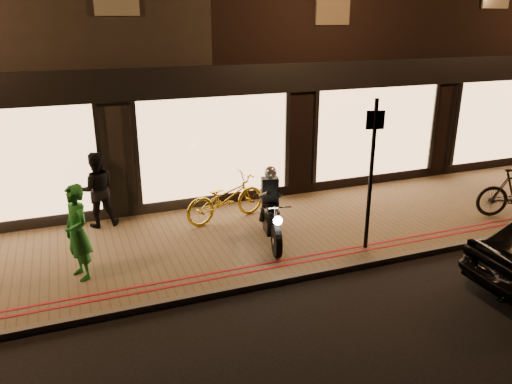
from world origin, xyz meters
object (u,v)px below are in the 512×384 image
(sign_post, at_px, (372,168))
(person_green, at_px, (77,232))
(motorcycle, at_px, (271,214))
(bicycle_gold, at_px, (226,198))

(sign_post, distance_m, person_green, 5.53)
(motorcycle, xyz_separation_m, sign_post, (1.68, -0.96, 1.06))
(motorcycle, distance_m, person_green, 3.74)
(motorcycle, bearing_deg, person_green, -163.90)
(sign_post, xyz_separation_m, person_green, (-5.41, 0.79, -0.81))
(person_green, bearing_deg, motorcycle, 69.00)
(sign_post, bearing_deg, bicycle_gold, 132.26)
(motorcycle, bearing_deg, sign_post, -16.16)
(sign_post, xyz_separation_m, bicycle_gold, (-2.19, 2.41, -1.15))
(motorcycle, bearing_deg, bicycle_gold, 122.87)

